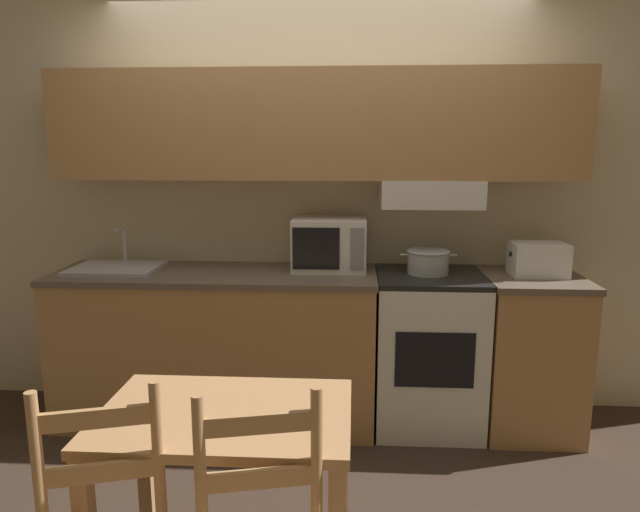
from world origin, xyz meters
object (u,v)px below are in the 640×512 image
object	(u,v)px
cooking_pot	(428,261)
dining_table	(226,444)
toaster	(538,259)
stove_range	(428,350)
sink_basin	(116,268)
microwave	(329,244)

from	to	relation	value
cooking_pot	dining_table	xyz separation A→B (m)	(-0.88, -1.40, -0.40)
toaster	dining_table	xyz separation A→B (m)	(-1.50, -1.39, -0.42)
stove_range	cooking_pot	world-z (taller)	cooking_pot
toaster	sink_basin	distance (m)	2.47
sink_basin	stove_range	bearing A→B (deg)	0.14
sink_basin	microwave	bearing A→B (deg)	4.74
dining_table	sink_basin	bearing A→B (deg)	125.02
stove_range	microwave	distance (m)	0.86
stove_range	cooking_pot	xyz separation A→B (m)	(-0.01, 0.02, 0.54)
stove_range	cooking_pot	size ratio (longest dim) A/B	2.83
cooking_pot	sink_basin	world-z (taller)	sink_basin
toaster	dining_table	size ratio (longest dim) A/B	0.35
stove_range	sink_basin	xyz separation A→B (m)	(-1.86, -0.00, 0.48)
microwave	sink_basin	size ratio (longest dim) A/B	0.86
stove_range	dining_table	bearing A→B (deg)	-123.04
cooking_pot	microwave	size ratio (longest dim) A/B	0.75
cooking_pot	microwave	distance (m)	0.59
microwave	toaster	xyz separation A→B (m)	(1.20, -0.09, -0.06)
toaster	dining_table	bearing A→B (deg)	-137.30
sink_basin	dining_table	xyz separation A→B (m)	(0.96, -1.37, -0.34)
toaster	stove_range	bearing A→B (deg)	-179.07
cooking_pot	toaster	distance (m)	0.62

